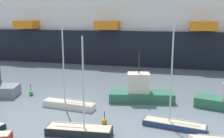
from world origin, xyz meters
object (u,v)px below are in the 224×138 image
sailboat_0 (174,123)px  channel_buoy_1 (31,93)px  fishing_boat_1 (140,92)px  channel_buoy_2 (104,121)px  channel_buoy_0 (3,88)px  sailboat_3 (69,104)px  cruise_ship (198,25)px  sailboat_1 (79,130)px

sailboat_0 → channel_buoy_1: 18.41m
fishing_boat_1 → channel_buoy_2: bearing=62.0°
channel_buoy_0 → channel_buoy_1: (4.92, -1.18, -0.05)m
channel_buoy_1 → sailboat_3: bearing=-26.8°
cruise_ship → channel_buoy_2: bearing=-105.5°
sailboat_1 → channel_buoy_2: (1.54, 2.49, -0.15)m
sailboat_1 → channel_buoy_0: 17.80m
sailboat_0 → sailboat_3: (-11.09, 2.67, 0.05)m
channel_buoy_1 → channel_buoy_2: (11.21, -6.54, -0.01)m
sailboat_1 → channel_buoy_2: size_ratio=6.55×
sailboat_0 → channel_buoy_0: (-22.36, 7.06, -0.10)m
fishing_boat_1 → channel_buoy_1: (-13.65, -0.84, -0.83)m
fishing_boat_1 → channel_buoy_1: size_ratio=5.08×
sailboat_1 → cruise_ship: cruise_ship is taller
sailboat_0 → sailboat_3: bearing=-2.4°
channel_buoy_2 → sailboat_1: bearing=-121.8°
sailboat_0 → channel_buoy_1: sailboat_0 is taller
sailboat_0 → sailboat_3: size_ratio=1.03×
sailboat_1 → channel_buoy_1: bearing=133.1°
sailboat_0 → cruise_ship: (5.14, 36.09, 7.54)m
channel_buoy_0 → channel_buoy_2: (16.12, -7.72, -0.06)m
sailboat_3 → channel_buoy_1: size_ratio=5.92×
channel_buoy_0 → channel_buoy_2: 17.88m
fishing_boat_1 → channel_buoy_2: fishing_boat_1 is taller
sailboat_0 → channel_buoy_2: (-6.24, -0.66, -0.16)m
sailboat_0 → fishing_boat_1: size_ratio=1.20×
channel_buoy_1 → cruise_ship: (22.58, 30.20, 7.69)m
fishing_boat_1 → cruise_ship: cruise_ship is taller
fishing_boat_1 → sailboat_3: bearing=19.3°
channel_buoy_1 → cruise_ship: bearing=53.2°
sailboat_3 → sailboat_0: bearing=173.3°
sailboat_3 → fishing_boat_1: 8.38m
channel_buoy_2 → cruise_ship: bearing=72.8°
sailboat_1 → cruise_ship: size_ratio=0.06×
sailboat_3 → channel_buoy_0: size_ratio=6.20×
cruise_ship → sailboat_3: bearing=-114.3°
cruise_ship → channel_buoy_0: bearing=-131.8°
channel_buoy_0 → channel_buoy_1: channel_buoy_1 is taller
sailboat_3 → channel_buoy_0: (-11.26, 4.39, -0.15)m
fishing_boat_1 → channel_buoy_1: bearing=-6.1°
channel_buoy_0 → sailboat_3: bearing=-21.3°
channel_buoy_2 → cruise_ship: cruise_ship is taller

